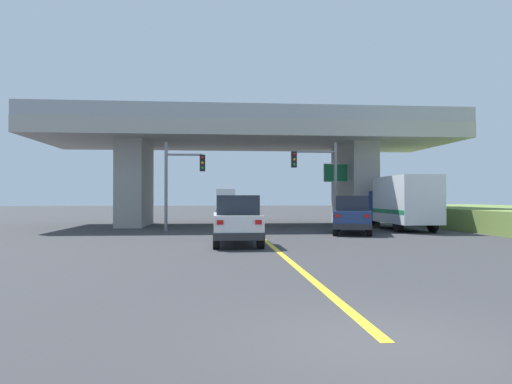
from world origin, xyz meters
The scene contains 11 objects.
ground centered at (0.00, 27.23, 0.00)m, with size 160.00×160.00×0.00m, color #353538.
overpass_bridge centered at (0.00, 27.23, 5.25)m, with size 28.00×10.04×7.60m.
lane_divider_stripe centered at (0.00, 12.25, 0.00)m, with size 0.20×24.50×0.01m, color yellow.
suv_lead centered at (-1.37, 13.37, 1.01)m, with size 1.92×4.59×2.02m.
suv_crossing centered at (5.10, 18.83, 1.01)m, with size 3.17×5.07×2.02m.
box_truck centered at (8.90, 21.51, 1.66)m, with size 2.33×7.05×3.17m.
sedan_oncoming centered at (-1.13, 35.18, 1.01)m, with size 1.90×4.38×2.02m.
traffic_signal_nearside centered at (4.11, 22.19, 3.37)m, with size 2.79×0.36×5.26m.
traffic_signal_farside centered at (-4.27, 21.75, 3.19)m, with size 2.34×0.36×5.11m.
highway_sign centered at (5.93, 25.53, 3.23)m, with size 1.69×0.17×4.39m.
semi_truck_distant centered at (-0.86, 54.64, 1.57)m, with size 2.33×6.76×2.96m.
Camera 1 is at (-2.31, -6.18, 1.93)m, focal length 33.55 mm.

